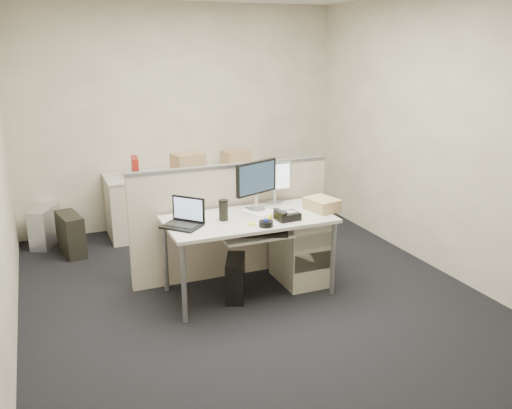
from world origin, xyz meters
name	(u,v)px	position (x,y,z in m)	size (l,w,h in m)	color
floor	(249,292)	(0.00, 0.00, -0.01)	(4.00, 4.50, 0.01)	black
wall_back	(181,117)	(0.00, 2.25, 1.35)	(4.00, 0.02, 2.70)	beige
wall_front	(415,230)	(0.00, -2.25, 1.35)	(4.00, 0.02, 2.70)	beige
wall_right	(434,135)	(2.00, 0.00, 1.35)	(0.02, 4.50, 2.70)	beige
desk	(249,225)	(0.00, 0.00, 0.66)	(1.50, 0.75, 0.73)	beige
keyboard_tray	(256,235)	(0.00, -0.18, 0.62)	(0.62, 0.32, 0.02)	beige
drawer_pedestal	(300,249)	(0.55, 0.05, 0.33)	(0.40, 0.55, 0.65)	#BDB8A1
cubicle_partition	(232,222)	(0.00, 0.45, 0.55)	(2.00, 0.06, 1.10)	beige
back_counter	(191,201)	(0.00, 1.93, 0.36)	(2.00, 0.60, 0.72)	#BDB8A1
monitor_main	(256,186)	(0.15, 0.18, 0.96)	(0.47, 0.18, 0.47)	black
monitor_small	(275,183)	(0.40, 0.32, 0.93)	(0.33, 0.17, 0.40)	#B7B7BC
laptop	(181,214)	(-0.62, -0.02, 0.85)	(0.32, 0.24, 0.24)	black
trackball	(266,224)	(0.05, -0.28, 0.75)	(0.12, 0.12, 0.05)	black
desk_phone	(287,216)	(0.30, -0.18, 0.76)	(0.20, 0.16, 0.06)	black
paper_stack	(259,211)	(0.15, 0.12, 0.74)	(0.23, 0.29, 0.01)	white
sticky_pad	(251,224)	(-0.05, -0.18, 0.74)	(0.08, 0.08, 0.01)	#CDD144
travel_mug	(223,211)	(-0.23, 0.02, 0.82)	(0.08, 0.08, 0.17)	black
banana	(268,219)	(0.13, -0.15, 0.75)	(0.19, 0.05, 0.04)	yellow
cellphone	(251,209)	(0.10, 0.20, 0.74)	(0.06, 0.12, 0.02)	black
manila_folders	(322,204)	(0.72, -0.05, 0.79)	(0.23, 0.30, 0.11)	tan
keyboard	(263,234)	(0.05, -0.22, 0.64)	(0.43, 0.15, 0.02)	black
pc_tower_desk	(235,278)	(-0.15, -0.05, 0.19)	(0.16, 0.40, 0.37)	black
pc_tower_spare_dark	(71,234)	(-1.45, 1.63, 0.23)	(0.19, 0.49, 0.45)	black
pc_tower_spare_silver	(45,226)	(-1.70, 2.03, 0.22)	(0.19, 0.48, 0.45)	#B7B7BC
cardboard_box_left	(188,164)	(-0.05, 1.81, 0.85)	(0.35, 0.27, 0.27)	tan
cardboard_box_right	(236,159)	(0.60, 1.93, 0.84)	(0.32, 0.25, 0.23)	tan
red_binder	(135,169)	(-0.67, 1.83, 0.85)	(0.07, 0.28, 0.26)	maroon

